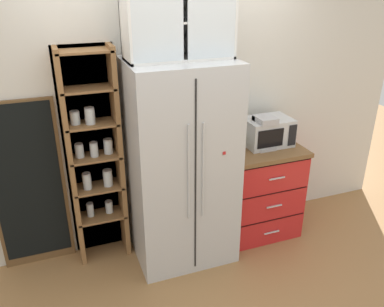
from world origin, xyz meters
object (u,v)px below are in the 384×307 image
microwave (267,132)px  mug_sage (235,144)px  refrigerator (181,165)px  coffee_maker (263,132)px  bottle_clear (258,132)px  bottle_cobalt (260,132)px  chalkboard_menu (28,187)px

microwave → mug_sage: (-0.32, 0.01, -0.08)m
refrigerator → coffee_maker: 0.85m
refrigerator → coffee_maker: refrigerator is taller
mug_sage → microwave: bearing=-1.8°
microwave → bottle_clear: size_ratio=1.66×
bottle_cobalt → mug_sage: bearing=-180.0°
bottle_clear → chalkboard_menu: 2.11m
bottle_clear → bottle_cobalt: (-0.00, -0.04, 0.01)m
coffee_maker → chalkboard_menu: chalkboard_menu is taller
bottle_cobalt → chalkboard_menu: chalkboard_menu is taller
refrigerator → mug_sage: (0.58, 0.12, 0.06)m
microwave → bottle_clear: bottle_clear is taller
microwave → mug_sage: size_ratio=3.60×
coffee_maker → mug_sage: (-0.25, 0.05, -0.11)m
microwave → bottle_clear: bearing=148.0°
microwave → coffee_maker: (-0.07, -0.04, 0.03)m
bottle_cobalt → chalkboard_menu: size_ratio=0.19×
coffee_maker → mug_sage: size_ratio=2.54×
coffee_maker → bottle_clear: 0.10m
refrigerator → bottle_cobalt: bearing=8.1°
chalkboard_menu → bottle_cobalt: bearing=-5.5°
bottle_clear → bottle_cobalt: bearing=-90.0°
microwave → bottle_clear: (-0.07, 0.05, -0.01)m
coffee_maker → chalkboard_menu: size_ratio=0.20×
microwave → mug_sage: bearing=178.2°
coffee_maker → bottle_clear: bearing=90.0°
microwave → bottle_cobalt: bottle_cobalt is taller
refrigerator → chalkboard_menu: size_ratio=1.19×
bottle_cobalt → bottle_clear: bearing=90.0°
bottle_cobalt → chalkboard_menu: (-2.09, 0.20, -0.28)m
bottle_cobalt → microwave: bearing=-8.0°
coffee_maker → chalkboard_menu: bearing=173.1°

